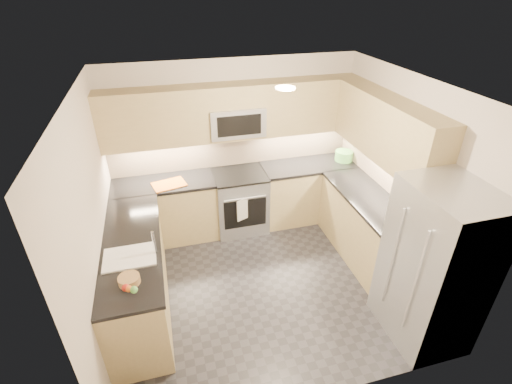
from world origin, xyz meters
name	(u,v)px	position (x,y,z in m)	size (l,w,h in m)	color
floor	(263,281)	(0.00, 0.00, 0.00)	(3.60, 3.20, 0.00)	black
ceiling	(266,88)	(0.00, 0.00, 2.50)	(3.60, 3.20, 0.02)	beige
wall_back	(234,145)	(0.00, 1.60, 1.25)	(3.60, 0.02, 2.50)	beige
wall_front	(323,305)	(0.00, -1.60, 1.25)	(3.60, 0.02, 2.50)	beige
wall_left	(94,224)	(-1.80, 0.00, 1.25)	(0.02, 3.20, 2.50)	beige
wall_right	(404,180)	(1.80, 0.00, 1.25)	(0.02, 3.20, 2.50)	beige
base_cab_back_left	(167,211)	(-1.09, 1.30, 0.45)	(1.42, 0.60, 0.90)	tan
base_cab_back_right	(306,192)	(1.09, 1.30, 0.45)	(1.42, 0.60, 0.90)	tan
base_cab_right	(366,229)	(1.50, 0.15, 0.45)	(0.60, 1.70, 0.90)	tan
base_cab_peninsula	(138,277)	(-1.50, 0.00, 0.45)	(0.60, 2.00, 0.90)	tan
countertop_back_left	(163,183)	(-1.09, 1.30, 0.92)	(1.42, 0.63, 0.04)	black
countertop_back_right	(308,165)	(1.09, 1.30, 0.92)	(1.42, 0.63, 0.04)	black
countertop_right	(371,199)	(1.50, 0.15, 0.92)	(0.63, 1.70, 0.04)	black
countertop_peninsula	(131,245)	(-1.50, 0.00, 0.92)	(0.63, 2.00, 0.04)	black
upper_cab_back	(235,111)	(0.00, 1.43, 1.83)	(3.60, 0.35, 0.75)	tan
upper_cab_right	(387,129)	(1.62, 0.28, 1.83)	(0.35, 1.95, 0.75)	tan
backsplash_back	(234,149)	(0.00, 1.60, 1.20)	(3.60, 0.01, 0.51)	#C4AA8D
backsplash_right	(383,168)	(1.80, 0.45, 1.20)	(0.01, 2.30, 0.51)	#C4AA8D
gas_range	(240,202)	(0.00, 1.28, 0.46)	(0.76, 0.65, 0.91)	#929499
range_cooktop	(239,175)	(0.00, 1.28, 0.92)	(0.76, 0.65, 0.03)	black
oven_door_glass	(245,214)	(0.00, 0.95, 0.45)	(0.62, 0.02, 0.45)	black
oven_handle	(245,198)	(0.00, 0.93, 0.72)	(0.02, 0.02, 0.60)	#B2B5BA
microwave	(236,121)	(0.00, 1.40, 1.70)	(0.76, 0.40, 0.40)	#A7A9B0
microwave_door	(239,126)	(0.00, 1.20, 1.70)	(0.60, 0.01, 0.28)	black
refrigerator	(434,267)	(1.45, -1.15, 0.90)	(0.70, 0.90, 1.80)	#A9ACB1
fridge_handle_left	(414,283)	(1.08, -1.33, 0.95)	(0.02, 0.02, 1.20)	#B2B5BA
fridge_handle_right	(392,258)	(1.08, -0.97, 0.95)	(0.02, 0.02, 1.20)	#B2B5BA
sink_basin	(131,262)	(-1.50, -0.25, 0.88)	(0.52, 0.38, 0.16)	white
faucet	(154,243)	(-1.24, -0.25, 1.08)	(0.03, 0.03, 0.28)	silver
utensil_bowl	(344,156)	(1.67, 1.29, 1.02)	(0.27, 0.27, 0.15)	#54A446
cutting_board	(169,184)	(-1.01, 1.20, 0.95)	(0.44, 0.30, 0.01)	#C45E12
fruit_basket	(129,280)	(-1.49, -0.62, 0.98)	(0.20, 0.20, 0.07)	#A57E4D
fruit_apple	(126,288)	(-1.50, -0.80, 1.05)	(0.07, 0.07, 0.07)	#A91E13
fruit_pear	(134,290)	(-1.43, -0.85, 1.05)	(0.07, 0.07, 0.07)	#59AC49
dish_towel_check	(242,210)	(-0.05, 0.91, 0.55)	(0.18, 0.01, 0.34)	silver
fruit_orange	(129,289)	(-1.48, -0.82, 1.05)	(0.06, 0.06, 0.06)	#D56217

